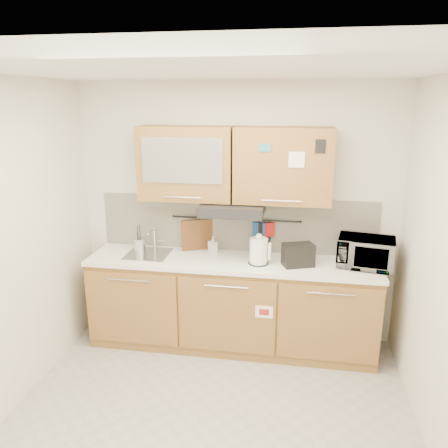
% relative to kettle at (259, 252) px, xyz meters
% --- Properties ---
extents(floor, '(3.20, 3.20, 0.00)m').
position_rel_kettle_xyz_m(floor, '(-0.27, -1.13, -1.04)').
color(floor, '#9E9993').
rests_on(floor, ground).
extents(ceiling, '(3.20, 3.20, 0.00)m').
position_rel_kettle_xyz_m(ceiling, '(-0.27, -1.13, 1.56)').
color(ceiling, white).
rests_on(ceiling, wall_back).
extents(wall_back, '(3.20, 0.00, 3.20)m').
position_rel_kettle_xyz_m(wall_back, '(-0.27, 0.37, 0.26)').
color(wall_back, silver).
rests_on(wall_back, ground).
extents(base_cabinet, '(2.80, 0.64, 0.88)m').
position_rel_kettle_xyz_m(base_cabinet, '(-0.27, 0.06, -0.63)').
color(base_cabinet, olive).
rests_on(base_cabinet, floor).
extents(countertop, '(2.82, 0.62, 0.04)m').
position_rel_kettle_xyz_m(countertop, '(-0.27, 0.06, -0.14)').
color(countertop, white).
rests_on(countertop, base_cabinet).
extents(backsplash, '(2.80, 0.02, 0.56)m').
position_rel_kettle_xyz_m(backsplash, '(-0.27, 0.36, 0.16)').
color(backsplash, silver).
rests_on(backsplash, countertop).
extents(upper_cabinets, '(1.82, 0.37, 0.70)m').
position_rel_kettle_xyz_m(upper_cabinets, '(-0.27, 0.19, 0.79)').
color(upper_cabinets, olive).
rests_on(upper_cabinets, wall_back).
extents(range_hood, '(0.60, 0.46, 0.10)m').
position_rel_kettle_xyz_m(range_hood, '(-0.27, 0.12, 0.38)').
color(range_hood, black).
rests_on(range_hood, upper_cabinets).
extents(sink, '(0.42, 0.40, 0.26)m').
position_rel_kettle_xyz_m(sink, '(-1.12, 0.08, -0.12)').
color(sink, silver).
rests_on(sink, countertop).
extents(utensil_rail, '(1.30, 0.02, 0.02)m').
position_rel_kettle_xyz_m(utensil_rail, '(-0.27, 0.32, 0.22)').
color(utensil_rail, black).
rests_on(utensil_rail, backsplash).
extents(utensil_crock, '(0.14, 0.14, 0.29)m').
position_rel_kettle_xyz_m(utensil_crock, '(-1.22, 0.13, -0.04)').
color(utensil_crock, '#B5B5BA').
rests_on(utensil_crock, countertop).
extents(kettle, '(0.22, 0.20, 0.30)m').
position_rel_kettle_xyz_m(kettle, '(0.00, 0.00, 0.00)').
color(kettle, white).
rests_on(kettle, countertop).
extents(toaster, '(0.32, 0.25, 0.21)m').
position_rel_kettle_xyz_m(toaster, '(0.37, 0.01, -0.01)').
color(toaster, black).
rests_on(toaster, countertop).
extents(microwave, '(0.55, 0.42, 0.28)m').
position_rel_kettle_xyz_m(microwave, '(0.98, 0.09, 0.02)').
color(microwave, '#999999').
rests_on(microwave, countertop).
extents(soap_bottle, '(0.11, 0.11, 0.17)m').
position_rel_kettle_xyz_m(soap_bottle, '(-0.49, 0.25, -0.04)').
color(soap_bottle, '#999999').
rests_on(soap_bottle, countertop).
extents(cutting_board, '(0.35, 0.17, 0.45)m').
position_rel_kettle_xyz_m(cutting_board, '(-0.64, 0.30, -0.03)').
color(cutting_board, '#5E301A').
rests_on(cutting_board, utensil_rail).
extents(oven_mitt, '(0.13, 0.05, 0.21)m').
position_rel_kettle_xyz_m(oven_mitt, '(-0.03, 0.30, 0.09)').
color(oven_mitt, navy).
rests_on(oven_mitt, utensil_rail).
extents(dark_pouch, '(0.13, 0.06, 0.19)m').
position_rel_kettle_xyz_m(dark_pouch, '(0.03, 0.30, 0.10)').
color(dark_pouch, black).
rests_on(dark_pouch, utensil_rail).
extents(pot_holder, '(0.12, 0.05, 0.14)m').
position_rel_kettle_xyz_m(pot_holder, '(0.07, 0.30, 0.13)').
color(pot_holder, '#B31817').
rests_on(pot_holder, utensil_rail).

